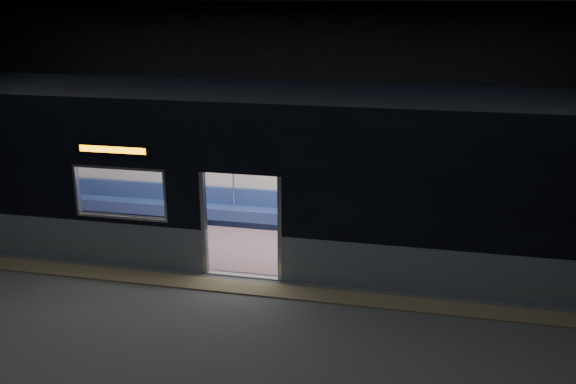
% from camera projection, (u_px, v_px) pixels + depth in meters
% --- Properties ---
extents(station_floor, '(24.00, 14.00, 0.01)m').
position_uv_depth(station_floor, '(226.00, 302.00, 10.71)').
color(station_floor, '#47494C').
rests_on(station_floor, ground).
extents(station_envelope, '(24.00, 14.00, 5.00)m').
position_uv_depth(station_envelope, '(219.00, 93.00, 9.58)').
color(station_envelope, black).
rests_on(station_envelope, station_floor).
extents(tactile_strip, '(22.80, 0.50, 0.03)m').
position_uv_depth(tactile_strip, '(235.00, 287.00, 11.22)').
color(tactile_strip, '#8C7F59').
rests_on(tactile_strip, station_floor).
extents(metro_car, '(18.00, 3.04, 3.35)m').
position_uv_depth(metro_car, '(261.00, 163.00, 12.51)').
color(metro_car, gray).
rests_on(metro_car, station_floor).
extents(passenger, '(0.45, 0.73, 1.41)m').
position_uv_depth(passenger, '(333.00, 200.00, 13.48)').
color(passenger, black).
rests_on(passenger, metro_car).
extents(handbag, '(0.27, 0.23, 0.13)m').
position_uv_depth(handbag, '(333.00, 209.00, 13.30)').
color(handbag, black).
rests_on(handbag, passenger).
extents(transit_map, '(0.91, 0.03, 0.59)m').
position_uv_depth(transit_map, '(479.00, 177.00, 12.96)').
color(transit_map, white).
rests_on(transit_map, metro_car).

